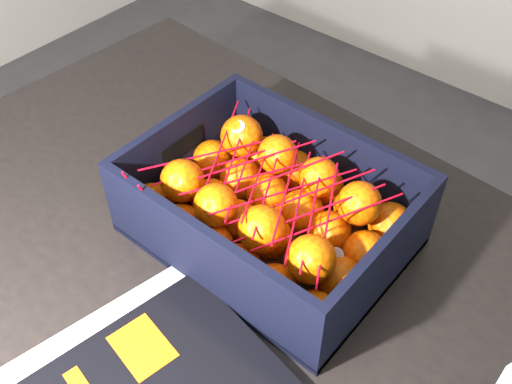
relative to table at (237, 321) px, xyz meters
The scene contains 4 objects.
table is the anchor object (origin of this frame).
produce_crate 0.17m from the table, 99.38° to the left, with size 0.36×0.27×0.13m.
clementine_heap 0.18m from the table, 100.79° to the left, with size 0.34×0.25×0.11m.
mesh_net 0.22m from the table, 104.85° to the left, with size 0.29×0.24×0.09m.
Camera 1 is at (0.45, -0.30, 1.39)m, focal length 41.92 mm.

